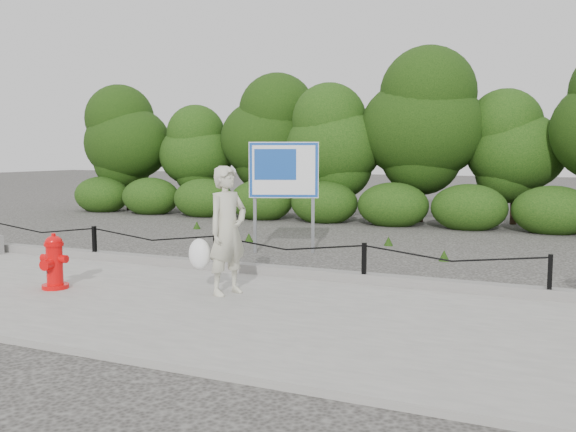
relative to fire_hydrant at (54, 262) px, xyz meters
The scene contains 8 objects.
ground 2.54m from the fire_hydrant, 56.00° to the left, with size 90.00×90.00×0.00m, color #2D2B28.
sidewalk 1.46m from the fire_hydrant, ahead, with size 14.00×4.00×0.08m, color gray.
curb 2.56m from the fire_hydrant, 56.63° to the left, with size 14.00×0.22×0.14m, color slate.
chain_barrier 2.50m from the fire_hydrant, 56.00° to the left, with size 10.06×0.06×0.60m.
treeline 11.37m from the fire_hydrant, 80.08° to the left, with size 20.29×3.68×4.82m.
fire_hydrant is the anchor object (origin of this frame).
pedestrian 2.52m from the fire_hydrant, 15.99° to the left, with size 0.81×0.73×1.74m.
advertising_sign 4.89m from the fire_hydrant, 71.40° to the left, with size 1.30×0.55×2.20m.
Camera 1 is at (5.00, -8.49, 2.00)m, focal length 38.00 mm.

